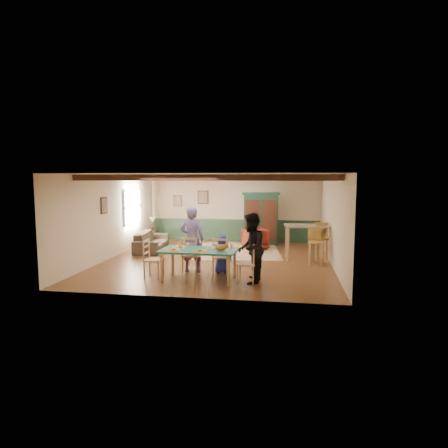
# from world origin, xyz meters

# --- Properties ---
(floor) EXTENTS (8.00, 8.00, 0.00)m
(floor) POSITION_xyz_m (0.00, 0.00, 0.00)
(floor) COLOR #552F18
(floor) RESTS_ON ground
(wall_back) EXTENTS (7.00, 0.02, 2.70)m
(wall_back) POSITION_xyz_m (0.00, 4.00, 1.35)
(wall_back) COLOR beige
(wall_back) RESTS_ON floor
(wall_left) EXTENTS (0.02, 8.00, 2.70)m
(wall_left) POSITION_xyz_m (-3.50, 0.00, 1.35)
(wall_left) COLOR beige
(wall_left) RESTS_ON floor
(wall_right) EXTENTS (0.02, 8.00, 2.70)m
(wall_right) POSITION_xyz_m (3.50, 0.00, 1.35)
(wall_right) COLOR beige
(wall_right) RESTS_ON floor
(ceiling) EXTENTS (7.00, 8.00, 0.02)m
(ceiling) POSITION_xyz_m (0.00, 0.00, 2.70)
(ceiling) COLOR silver
(ceiling) RESTS_ON wall_back
(wainscot_back) EXTENTS (6.95, 0.03, 0.90)m
(wainscot_back) POSITION_xyz_m (0.00, 3.98, 0.45)
(wainscot_back) COLOR #213E2B
(wainscot_back) RESTS_ON floor
(ceiling_beam_front) EXTENTS (6.95, 0.16, 0.16)m
(ceiling_beam_front) POSITION_xyz_m (0.00, -2.30, 2.61)
(ceiling_beam_front) COLOR black
(ceiling_beam_front) RESTS_ON ceiling
(ceiling_beam_mid) EXTENTS (6.95, 0.16, 0.16)m
(ceiling_beam_mid) POSITION_xyz_m (0.00, 0.40, 2.61)
(ceiling_beam_mid) COLOR black
(ceiling_beam_mid) RESTS_ON ceiling
(ceiling_beam_back) EXTENTS (6.95, 0.16, 0.16)m
(ceiling_beam_back) POSITION_xyz_m (0.00, 3.00, 2.61)
(ceiling_beam_back) COLOR black
(ceiling_beam_back) RESTS_ON ceiling
(window_left) EXTENTS (0.06, 1.60, 1.30)m
(window_left) POSITION_xyz_m (-3.47, 1.70, 1.55)
(window_left) COLOR white
(window_left) RESTS_ON wall_left
(picture_left_wall) EXTENTS (0.04, 0.42, 0.52)m
(picture_left_wall) POSITION_xyz_m (-3.47, -0.60, 1.75)
(picture_left_wall) COLOR gray
(picture_left_wall) RESTS_ON wall_left
(picture_back_a) EXTENTS (0.45, 0.04, 0.55)m
(picture_back_a) POSITION_xyz_m (-1.30, 3.97, 1.80)
(picture_back_a) COLOR gray
(picture_back_a) RESTS_ON wall_back
(picture_back_b) EXTENTS (0.38, 0.04, 0.48)m
(picture_back_b) POSITION_xyz_m (-2.40, 3.97, 1.65)
(picture_back_b) COLOR gray
(picture_back_b) RESTS_ON wall_back
(dining_table) EXTENTS (1.95, 1.14, 0.79)m
(dining_table) POSITION_xyz_m (-0.04, -2.50, 0.40)
(dining_table) COLOR #1F6354
(dining_table) RESTS_ON floor
(dining_chair_far_left) EXTENTS (0.46, 0.48, 1.01)m
(dining_chair_far_left) POSITION_xyz_m (-0.43, -1.72, 0.50)
(dining_chair_far_left) COLOR tan
(dining_chair_far_left) RESTS_ON floor
(dining_chair_far_right) EXTENTS (0.46, 0.48, 1.01)m
(dining_chair_far_right) POSITION_xyz_m (0.42, -1.76, 0.50)
(dining_chair_far_right) COLOR tan
(dining_chair_far_right) RESTS_ON floor
(dining_chair_end_left) EXTENTS (0.48, 0.46, 1.01)m
(dining_chair_end_left) POSITION_xyz_m (-1.25, -2.45, 0.50)
(dining_chair_end_left) COLOR tan
(dining_chair_end_left) RESTS_ON floor
(dining_chair_end_right) EXTENTS (0.48, 0.46, 1.01)m
(dining_chair_end_right) POSITION_xyz_m (1.18, -2.55, 0.50)
(dining_chair_end_right) COLOR tan
(dining_chair_end_right) RESTS_ON floor
(person_man) EXTENTS (0.68, 0.47, 1.83)m
(person_man) POSITION_xyz_m (-0.42, -1.64, 0.91)
(person_man) COLOR #725796
(person_man) RESTS_ON floor
(person_woman) EXTENTS (0.70, 0.88, 1.75)m
(person_woman) POSITION_xyz_m (1.29, -2.56, 0.87)
(person_woman) COLOR black
(person_woman) RESTS_ON floor
(person_child) EXTENTS (0.53, 0.36, 1.06)m
(person_child) POSITION_xyz_m (0.42, -1.67, 0.53)
(person_child) COLOR #282FA0
(person_child) RESTS_ON floor
(cat) EXTENTS (0.39, 0.16, 0.19)m
(cat) POSITION_xyz_m (0.54, -2.63, 0.89)
(cat) COLOR orange
(cat) RESTS_ON dining_table
(place_setting_near_left) EXTENTS (0.44, 0.34, 0.11)m
(place_setting_near_left) POSITION_xyz_m (-0.63, -2.74, 0.85)
(place_setting_near_left) COLOR #FCAE21
(place_setting_near_left) RESTS_ON dining_table
(place_setting_near_center) EXTENTS (0.44, 0.34, 0.11)m
(place_setting_near_center) POSITION_xyz_m (0.06, -2.77, 0.85)
(place_setting_near_center) COLOR #FCAE21
(place_setting_near_center) RESTS_ON dining_table
(place_setting_far_left) EXTENTS (0.44, 0.34, 0.11)m
(place_setting_far_left) POSITION_xyz_m (-0.61, -2.21, 0.85)
(place_setting_far_left) COLOR #FCAE21
(place_setting_far_left) RESTS_ON dining_table
(place_setting_far_right) EXTENTS (0.44, 0.34, 0.11)m
(place_setting_far_right) POSITION_xyz_m (0.56, -2.26, 0.85)
(place_setting_far_right) COLOR #FCAE21
(place_setting_far_right) RESTS_ON dining_table
(area_rug) EXTENTS (3.53, 4.03, 0.01)m
(area_rug) POSITION_xyz_m (0.31, 1.82, 0.01)
(area_rug) COLOR beige
(area_rug) RESTS_ON floor
(armoire) EXTENTS (1.50, 0.73, 2.04)m
(armoire) POSITION_xyz_m (1.14, 3.25, 1.02)
(armoire) COLOR #163828
(armoire) RESTS_ON floor
(armchair) EXTENTS (1.09, 1.10, 0.76)m
(armchair) POSITION_xyz_m (1.01, 2.23, 0.38)
(armchair) COLOR #4D120F
(armchair) RESTS_ON floor
(sofa) EXTENTS (1.15, 2.35, 0.66)m
(sofa) POSITION_xyz_m (-2.67, 1.43, 0.33)
(sofa) COLOR #3A3024
(sofa) RESTS_ON floor
(end_table) EXTENTS (0.44, 0.44, 0.53)m
(end_table) POSITION_xyz_m (-3.23, 3.18, 0.26)
(end_table) COLOR black
(end_table) RESTS_ON floor
(table_lamp) EXTENTS (0.28, 0.28, 0.48)m
(table_lamp) POSITION_xyz_m (-3.23, 3.18, 0.77)
(table_lamp) COLOR #D4B389
(table_lamp) RESTS_ON end_table
(counter_table) EXTENTS (1.42, 0.90, 1.13)m
(counter_table) POSITION_xyz_m (2.76, 0.46, 0.57)
(counter_table) COLOR #B6A68E
(counter_table) RESTS_ON floor
(bar_stool_left) EXTENTS (0.43, 0.47, 1.15)m
(bar_stool_left) POSITION_xyz_m (2.99, -0.32, 0.57)
(bar_stool_left) COLOR #B79447
(bar_stool_left) RESTS_ON floor
(bar_stool_right) EXTENTS (0.45, 0.49, 1.22)m
(bar_stool_right) POSITION_xyz_m (3.23, 0.20, 0.61)
(bar_stool_right) COLOR #B79447
(bar_stool_right) RESTS_ON floor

